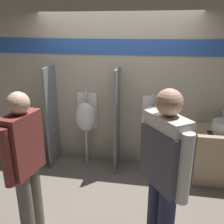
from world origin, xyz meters
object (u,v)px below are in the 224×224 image
object	(u,v)px
cell_phone	(210,133)
toilet	(24,144)
person_in_vest	(164,168)
urinal_near_counter	(86,117)
person_with_lanyard	(26,162)
urinal_far	(152,121)

from	to	relation	value
cell_phone	toilet	distance (m)	3.09
cell_phone	person_in_vest	size ratio (longest dim) A/B	0.08
cell_phone	toilet	size ratio (longest dim) A/B	0.15
cell_phone	urinal_near_counter	xyz separation A→B (m)	(-1.94, 0.30, 0.01)
cell_phone	urinal_near_counter	bearing A→B (deg)	171.33
urinal_near_counter	person_in_vest	bearing A→B (deg)	-54.53
urinal_near_counter	person_in_vest	xyz separation A→B (m)	(1.25, -1.75, 0.20)
person_with_lanyard	urinal_far	bearing A→B (deg)	-26.75
cell_phone	person_in_vest	world-z (taller)	person_in_vest
urinal_far	person_with_lanyard	distance (m)	2.13
cell_phone	person_in_vest	xyz separation A→B (m)	(-0.69, -1.46, 0.21)
urinal_far	person_in_vest	xyz separation A→B (m)	(0.15, -1.75, 0.20)
urinal_near_counter	person_with_lanyard	world-z (taller)	person_with_lanyard
person_in_vest	person_with_lanyard	distance (m)	1.42
urinal_near_counter	person_in_vest	size ratio (longest dim) A/B	0.70
cell_phone	person_with_lanyard	distance (m)	2.54
cell_phone	toilet	world-z (taller)	toilet
cell_phone	urinal_near_counter	size ratio (longest dim) A/B	0.11
urinal_near_counter	urinal_far	size ratio (longest dim) A/B	1.00
urinal_near_counter	person_with_lanyard	distance (m)	1.72
person_in_vest	person_with_lanyard	world-z (taller)	person_in_vest
urinal_far	person_in_vest	distance (m)	1.77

